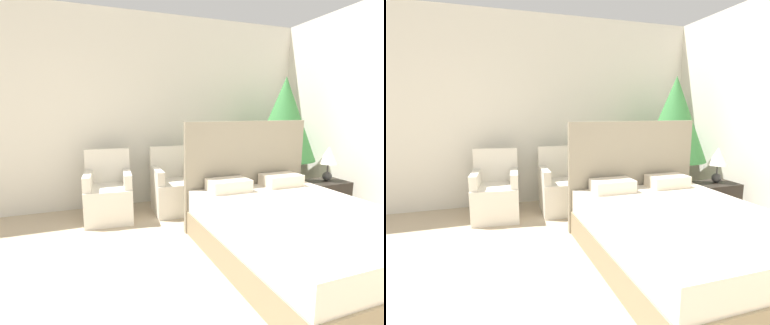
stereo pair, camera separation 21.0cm
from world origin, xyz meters
The scene contains 7 objects.
wall_back centered at (0.00, 3.77, 1.45)m, with size 10.00×0.06×2.90m.
bed centered at (0.93, 1.37, 0.30)m, with size 1.67×2.14×1.34m.
armchair_near_window_left centered at (-0.71, 3.15, 0.30)m, with size 0.67×0.68×0.94m.
armchair_near_window_right centered at (0.22, 3.15, 0.30)m, with size 0.64×0.65×0.94m.
potted_palm centered at (1.99, 3.01, 1.29)m, with size 0.99×0.99×1.98m.
nightstand centered at (2.06, 2.14, 0.26)m, with size 0.54×0.39×0.52m.
table_lamp centered at (2.08, 2.16, 0.84)m, with size 0.26×0.26×0.47m.
Camera 1 is at (-1.04, -0.89, 1.48)m, focal length 28.00 mm.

